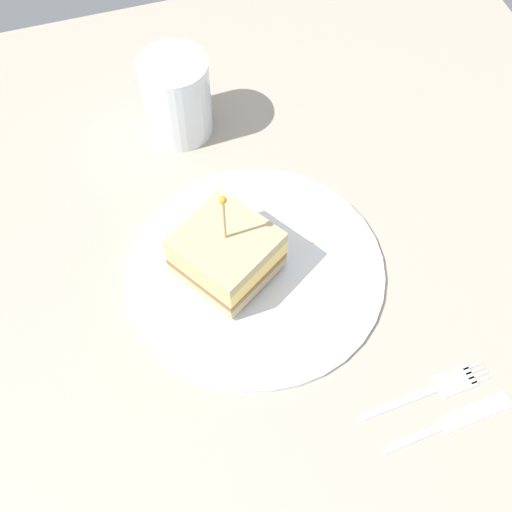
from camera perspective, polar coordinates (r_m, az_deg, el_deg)
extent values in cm
cube|color=#9E9384|center=(71.17, 0.00, -1.72)|extent=(90.01, 90.01, 2.00)
cylinder|color=white|center=(69.90, 0.00, -1.10)|extent=(26.23, 26.23, 0.96)
cube|color=tan|center=(68.92, -2.42, -0.68)|extent=(11.60, 11.68, 1.35)
cube|color=#478438|center=(68.18, -2.44, -0.29)|extent=(11.60, 11.68, 0.40)
cube|color=red|center=(67.80, -2.46, -0.09)|extent=(11.60, 11.68, 0.50)
cube|color=#F4D666|center=(66.79, -2.49, 0.47)|extent=(11.60, 11.68, 1.90)
cube|color=tan|center=(65.43, -2.54, 1.25)|extent=(11.60, 11.68, 1.35)
cylinder|color=tan|center=(62.81, -2.65, 2.87)|extent=(0.30, 0.30, 6.39)
sphere|color=orange|center=(60.24, -2.77, 4.64)|extent=(0.70, 0.70, 0.70)
cylinder|color=#B74C33|center=(80.22, -6.51, 12.32)|extent=(6.77, 6.77, 7.43)
cylinder|color=white|center=(79.36, -6.59, 12.94)|extent=(7.69, 7.69, 9.89)
cube|color=silver|center=(65.34, 11.97, -11.75)|extent=(7.77, 1.11, 0.35)
cube|color=silver|center=(67.34, 16.25, -9.91)|extent=(3.74, 2.43, 0.35)
cube|color=silver|center=(68.05, 18.14, -9.74)|extent=(2.01, 0.31, 0.35)
cube|color=silver|center=(68.16, 17.93, -9.38)|extent=(2.01, 0.31, 0.35)
cube|color=silver|center=(68.28, 17.72, -9.03)|extent=(2.01, 0.31, 0.35)
cube|color=silver|center=(68.40, 17.51, -8.68)|extent=(2.01, 0.31, 0.35)
cube|color=silver|center=(64.66, 13.59, -14.22)|extent=(7.72, 1.27, 0.35)
cube|color=silver|center=(66.71, 17.82, -12.18)|extent=(7.10, 2.10, 0.24)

